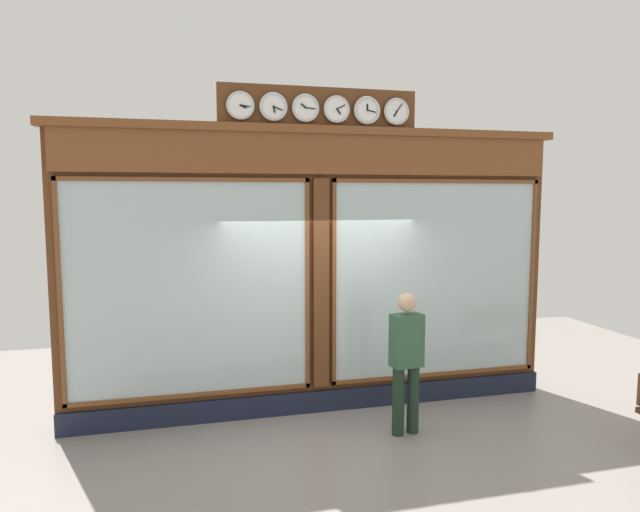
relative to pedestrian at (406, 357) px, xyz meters
The scene contains 2 objects.
shop_facade 1.63m from the pedestrian, 52.82° to the right, with size 6.53×0.42×4.15m.
pedestrian is the anchor object (origin of this frame).
Camera 1 is at (1.77, 6.90, 2.81)m, focal length 31.58 mm.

